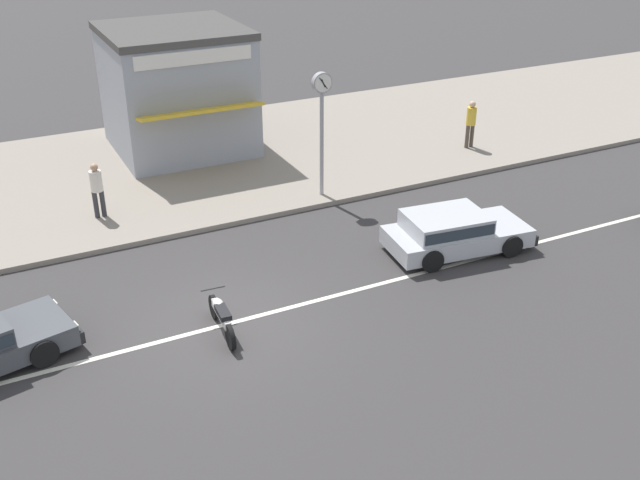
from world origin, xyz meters
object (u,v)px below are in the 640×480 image
object	(u,v)px
street_clock	(322,107)
pedestrian_near_clock	(97,186)
pedestrian_mid_kerb	(471,121)
motorcycle_1	(221,316)
shopfront_corner_warung	(177,89)
hatchback_silver_0	(453,231)

from	to	relation	value
street_clock	pedestrian_near_clock	xyz separation A→B (m)	(-6.43, 1.39, -1.80)
pedestrian_near_clock	pedestrian_mid_kerb	world-z (taller)	pedestrian_mid_kerb
street_clock	motorcycle_1	bearing A→B (deg)	-133.42
street_clock	pedestrian_mid_kerb	world-z (taller)	street_clock
pedestrian_near_clock	shopfront_corner_warung	distance (m)	6.07
shopfront_corner_warung	pedestrian_mid_kerb	bearing A→B (deg)	-26.39
motorcycle_1	shopfront_corner_warung	world-z (taller)	shopfront_corner_warung
pedestrian_mid_kerb	street_clock	bearing A→B (deg)	-167.94
street_clock	hatchback_silver_0	bearing A→B (deg)	-70.91
street_clock	pedestrian_mid_kerb	xyz separation A→B (m)	(6.58, 1.41, -1.77)
motorcycle_1	pedestrian_mid_kerb	size ratio (longest dim) A/B	1.11
motorcycle_1	shopfront_corner_warung	size ratio (longest dim) A/B	0.36
street_clock	pedestrian_mid_kerb	bearing A→B (deg)	12.06
motorcycle_1	pedestrian_mid_kerb	world-z (taller)	pedestrian_mid_kerb
pedestrian_mid_kerb	shopfront_corner_warung	world-z (taller)	shopfront_corner_warung
street_clock	shopfront_corner_warung	xyz separation A→B (m)	(-2.60, 5.96, -0.63)
pedestrian_mid_kerb	pedestrian_near_clock	bearing A→B (deg)	-179.95
shopfront_corner_warung	hatchback_silver_0	bearing A→B (deg)	-68.35
motorcycle_1	pedestrian_mid_kerb	bearing A→B (deg)	30.41
motorcycle_1	pedestrian_mid_kerb	xyz separation A→B (m)	(11.81, 6.93, 0.71)
hatchback_silver_0	pedestrian_mid_kerb	distance (m)	7.83
motorcycle_1	street_clock	world-z (taller)	street_clock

